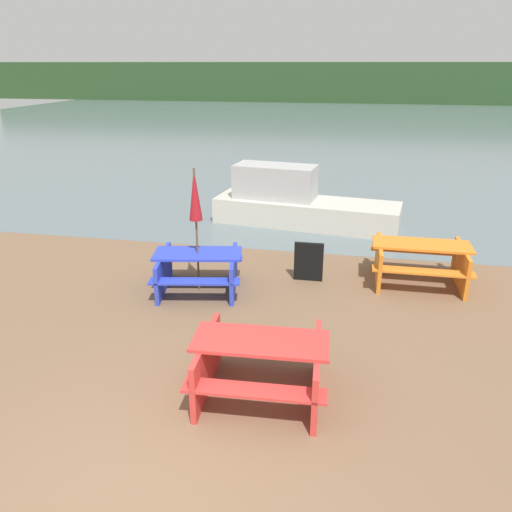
# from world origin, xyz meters

# --- Properties ---
(water) EXTENTS (60.00, 50.00, 0.00)m
(water) POSITION_xyz_m (0.00, 32.13, -0.00)
(water) COLOR slate
(water) RESTS_ON ground_plane
(far_treeline) EXTENTS (80.00, 1.60, 4.00)m
(far_treeline) POSITION_xyz_m (0.00, 52.13, 2.00)
(far_treeline) COLOR #284723
(far_treeline) RESTS_ON water
(picnic_table_red) EXTENTS (1.72, 1.46, 0.78)m
(picnic_table_red) POSITION_xyz_m (0.80, 2.00, 0.47)
(picnic_table_red) COLOR red
(picnic_table_red) RESTS_ON ground_plane
(picnic_table_blue) EXTENTS (1.78, 1.64, 0.73)m
(picnic_table_blue) POSITION_xyz_m (-0.88, 4.84, 0.43)
(picnic_table_blue) COLOR blue
(picnic_table_blue) RESTS_ON ground_plane
(picnic_table_orange) EXTENTS (1.77, 1.38, 0.79)m
(picnic_table_orange) POSITION_xyz_m (3.10, 5.95, 0.48)
(picnic_table_orange) COLOR orange
(picnic_table_orange) RESTS_ON ground_plane
(umbrella_crimson) EXTENTS (0.23, 0.23, 2.25)m
(umbrella_crimson) POSITION_xyz_m (-0.88, 4.84, 1.76)
(umbrella_crimson) COLOR brown
(umbrella_crimson) RESTS_ON ground_plane
(boat) EXTENTS (4.81, 1.94, 1.49)m
(boat) POSITION_xyz_m (0.40, 9.23, 0.54)
(boat) COLOR beige
(boat) RESTS_ON water
(signboard) EXTENTS (0.55, 0.08, 0.75)m
(signboard) POSITION_xyz_m (1.05, 5.67, 0.38)
(signboard) COLOR black
(signboard) RESTS_ON ground_plane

